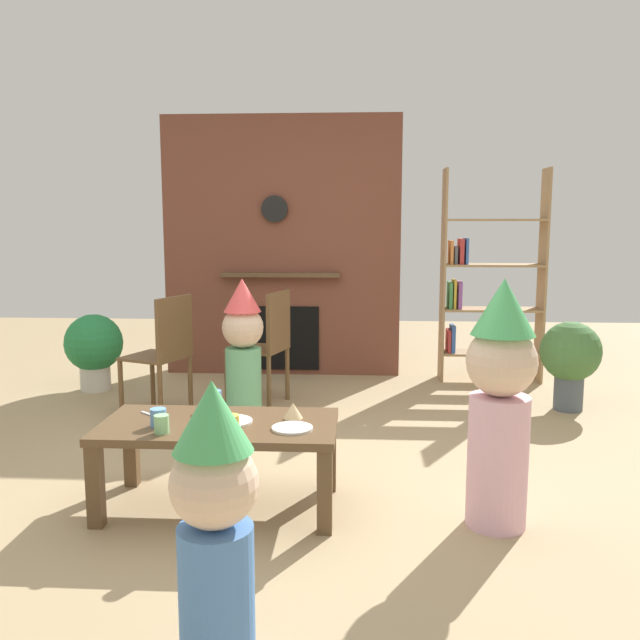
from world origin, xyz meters
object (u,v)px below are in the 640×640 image
paper_plate_rear (231,421)px  child_by_the_chairs (243,349)px  coffee_table (219,436)px  paper_cup_far_left (158,417)px  child_with_cone_hat (215,529)px  bookshelf (484,283)px  paper_cup_near_right (231,426)px  paper_cup_near_left (215,400)px  potted_plant_short (94,346)px  dining_chair_left (165,348)px  birthday_cake_slice (293,410)px  child_in_pink (500,398)px  dining_chair_middle (268,341)px  paper_plate_front (292,428)px  potted_plant_tall (570,356)px  paper_cup_center (162,424)px

paper_plate_rear → child_by_the_chairs: bearing=97.1°
coffee_table → paper_cup_far_left: (-0.28, -0.08, 0.11)m
paper_plate_rear → child_with_cone_hat: size_ratio=0.22×
bookshelf → paper_plate_rear: 3.40m
paper_cup_near_right → child_with_cone_hat: (0.16, -1.08, 0.02)m
paper_cup_near_left → potted_plant_short: potted_plant_short is taller
paper_cup_near_left → dining_chair_left: dining_chair_left is taller
birthday_cake_slice → dining_chair_left: bearing=126.5°
bookshelf → child_with_cone_hat: bookshelf is taller
paper_plate_rear → paper_cup_far_left: bearing=-166.3°
child_in_pink → potted_plant_short: size_ratio=1.81×
paper_cup_near_left → paper_plate_rear: size_ratio=0.48×
coffee_table → child_with_cone_hat: 1.34m
paper_plate_rear → child_with_cone_hat: (0.20, -1.31, 0.07)m
potted_plant_short → child_with_cone_hat: bearing=-63.2°
paper_cup_near_left → child_in_pink: size_ratio=0.09×
bookshelf → paper_plate_rear: bookshelf is taller
child_with_cone_hat → child_in_pink: 1.62m
paper_cup_far_left → child_in_pink: bearing=-1.5°
bookshelf → paper_cup_far_left: (-2.10, -2.96, -0.40)m
child_by_the_chairs → dining_chair_middle: (0.10, 0.56, -0.04)m
paper_plate_front → paper_cup_near_right: bearing=-153.4°
paper_cup_near_right → paper_cup_far_left: size_ratio=1.20×
paper_plate_front → paper_cup_near_left: bearing=144.8°
paper_plate_rear → potted_plant_short: bearing=125.2°
potted_plant_tall → paper_plate_front: bearing=-134.0°
coffee_table → potted_plant_tall: bearing=39.6°
coffee_table → child_by_the_chairs: 1.39m
paper_cup_near_left → child_by_the_chairs: (-0.04, 1.15, 0.06)m
dining_chair_middle → child_with_cone_hat: bearing=111.7°
bookshelf → birthday_cake_slice: (-1.45, -2.78, -0.40)m
paper_cup_near_right → child_with_cone_hat: child_with_cone_hat is taller
paper_cup_near_right → paper_cup_center: 0.34m
birthday_cake_slice → child_in_pink: (0.99, -0.22, 0.14)m
coffee_table → birthday_cake_slice: birthday_cake_slice is taller
child_with_cone_hat → child_by_the_chairs: bearing=-3.4°
bookshelf → child_by_the_chairs: size_ratio=1.81×
paper_cup_near_left → dining_chair_middle: (0.05, 1.71, 0.01)m
paper_cup_far_left → potted_plant_tall: 3.27m
paper_cup_far_left → potted_plant_tall: (2.59, 1.99, -0.07)m
paper_cup_near_right → child_in_pink: size_ratio=0.09×
child_with_cone_hat → potted_plant_tall: child_with_cone_hat is taller
paper_plate_rear → potted_plant_short: 2.82m
paper_cup_near_right → paper_cup_center: size_ratio=1.22×
paper_plate_rear → paper_plate_front: bearing=-16.4°
coffee_table → paper_cup_center: 0.32m
bookshelf → coffee_table: bookshelf is taller
paper_cup_far_left → potted_plant_short: 2.71m
bookshelf → dining_chair_middle: (-1.83, -0.94, -0.38)m
child_by_the_chairs → birthday_cake_slice: bearing=15.7°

